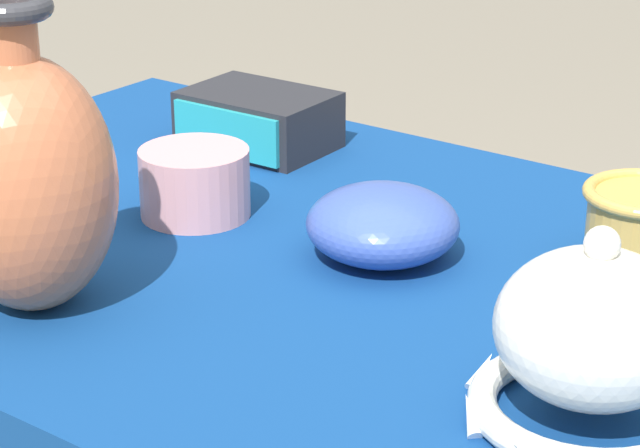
% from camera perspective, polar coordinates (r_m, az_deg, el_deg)
% --- Properties ---
extents(display_table, '(1.34, 0.74, 0.75)m').
position_cam_1_polar(display_table, '(1.15, 3.49, -6.53)').
color(display_table, brown).
rests_on(display_table, ground_plane).
extents(vase_tall_bulbous, '(0.15, 0.15, 0.27)m').
position_cam_1_polar(vase_tall_bulbous, '(1.08, -13.29, 1.97)').
color(vase_tall_bulbous, '#BC6642').
rests_on(vase_tall_bulbous, display_table).
extents(vase_dome_bell, '(0.19, 0.19, 0.16)m').
position_cam_1_polar(vase_dome_bell, '(0.92, 12.36, -5.45)').
color(vase_dome_bell, white).
rests_on(vase_dome_bell, display_table).
extents(mosaic_tile_box, '(0.17, 0.13, 0.07)m').
position_cam_1_polar(mosaic_tile_box, '(1.48, -2.87, 4.77)').
color(mosaic_tile_box, '#232328').
rests_on(mosaic_tile_box, display_table).
extents(bowl_shallow_cobalt, '(0.15, 0.15, 0.07)m').
position_cam_1_polar(bowl_shallow_cobalt, '(1.17, 2.89, -0.01)').
color(bowl_shallow_cobalt, '#3851A8').
rests_on(bowl_shallow_cobalt, display_table).
extents(pot_squat_rose, '(0.11, 0.11, 0.07)m').
position_cam_1_polar(pot_squat_rose, '(1.28, -5.75, 1.90)').
color(pot_squat_rose, '#D19399').
rests_on(pot_squat_rose, display_table).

